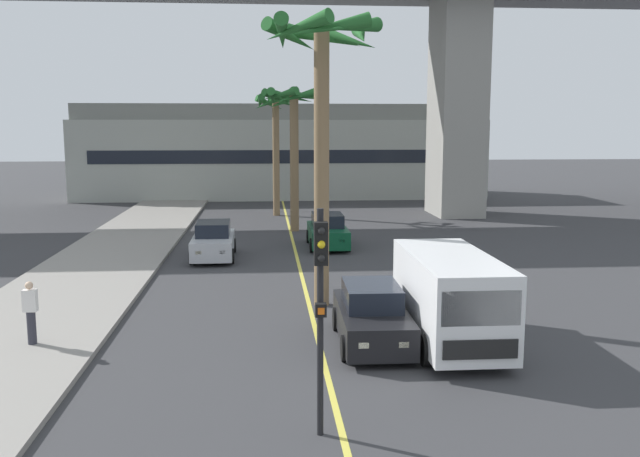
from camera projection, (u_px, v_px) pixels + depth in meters
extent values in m
cube|color=gray|center=(26.00, 329.00, 18.91)|extent=(4.80, 80.00, 0.15)
cube|color=#DBCC4C|center=(300.00, 268.00, 27.45)|extent=(0.14, 56.00, 0.01)
cube|color=gray|center=(457.00, 108.00, 42.98)|extent=(2.80, 4.40, 13.54)
cube|color=#ADB2A8|center=(281.00, 158.00, 55.19)|extent=(31.70, 8.00, 6.08)
cube|color=gray|center=(280.00, 113.00, 54.65)|extent=(31.07, 7.20, 1.20)
cube|color=black|center=(282.00, 157.00, 51.18)|extent=(28.53, 0.04, 1.00)
cube|color=#0C4728|center=(328.00, 235.00, 32.05)|extent=(1.72, 4.11, 0.80)
cube|color=black|center=(327.00, 220.00, 32.10)|extent=(1.40, 2.06, 0.60)
cube|color=#F2EDCC|center=(342.00, 241.00, 30.10)|extent=(0.24, 0.08, 0.14)
cube|color=#F2EDCC|center=(321.00, 241.00, 30.03)|extent=(0.24, 0.08, 0.14)
cylinder|color=black|center=(348.00, 245.00, 30.90)|extent=(0.22, 0.64, 0.64)
cylinder|color=black|center=(312.00, 245.00, 30.78)|extent=(0.22, 0.64, 0.64)
cylinder|color=black|center=(342.00, 236.00, 33.41)|extent=(0.22, 0.64, 0.64)
cylinder|color=black|center=(309.00, 236.00, 33.28)|extent=(0.22, 0.64, 0.64)
cube|color=black|center=(372.00, 322.00, 17.80)|extent=(1.79, 4.14, 0.80)
cube|color=black|center=(372.00, 295.00, 17.85)|extent=(1.44, 2.08, 0.60)
cube|color=#F2EDCC|center=(404.00, 344.00, 15.84)|extent=(0.24, 0.09, 0.14)
cube|color=#F2EDCC|center=(364.00, 345.00, 15.78)|extent=(0.24, 0.09, 0.14)
cylinder|color=black|center=(412.00, 347.00, 16.63)|extent=(0.23, 0.64, 0.64)
cylinder|color=black|center=(346.00, 348.00, 16.54)|extent=(0.23, 0.64, 0.64)
cylinder|color=black|center=(394.00, 318.00, 19.14)|extent=(0.23, 0.64, 0.64)
cylinder|color=black|center=(337.00, 319.00, 19.05)|extent=(0.23, 0.64, 0.64)
cube|color=#B7BABF|center=(213.00, 245.00, 29.34)|extent=(1.75, 4.12, 0.80)
cube|color=black|center=(213.00, 229.00, 29.39)|extent=(1.42, 2.07, 0.60)
cube|color=#F2EDCC|center=(222.00, 252.00, 27.40)|extent=(0.24, 0.08, 0.14)
cube|color=#F2EDCC|center=(199.00, 253.00, 27.31)|extent=(0.24, 0.08, 0.14)
cylinder|color=black|center=(231.00, 256.00, 28.20)|extent=(0.23, 0.64, 0.64)
cylinder|color=black|center=(192.00, 257.00, 28.05)|extent=(0.23, 0.64, 0.64)
cylinder|color=black|center=(233.00, 246.00, 30.71)|extent=(0.23, 0.64, 0.64)
cylinder|color=black|center=(197.00, 246.00, 30.56)|extent=(0.23, 0.64, 0.64)
cube|color=white|center=(450.00, 295.00, 17.66)|extent=(2.02, 5.21, 2.10)
cube|color=black|center=(481.00, 308.00, 15.08)|extent=(1.80, 0.09, 0.80)
cube|color=black|center=(480.00, 349.00, 15.16)|extent=(1.70, 0.07, 0.44)
cylinder|color=black|center=(505.00, 348.00, 16.33)|extent=(0.26, 0.76, 0.76)
cylinder|color=black|center=(427.00, 350.00, 16.19)|extent=(0.26, 0.76, 0.76)
cylinder|color=black|center=(467.00, 313.00, 19.41)|extent=(0.26, 0.76, 0.76)
cylinder|color=black|center=(401.00, 314.00, 19.26)|extent=(0.26, 0.76, 0.76)
cylinder|color=black|center=(320.00, 324.00, 12.32)|extent=(0.12, 0.12, 4.20)
cube|color=black|center=(321.00, 244.00, 11.96)|extent=(0.24, 0.20, 0.76)
sphere|color=black|center=(321.00, 231.00, 11.82)|extent=(0.14, 0.14, 0.14)
sphere|color=yellow|center=(321.00, 245.00, 11.86)|extent=(0.14, 0.14, 0.14)
sphere|color=black|center=(321.00, 258.00, 11.89)|extent=(0.14, 0.14, 0.14)
cube|color=black|center=(321.00, 310.00, 12.16)|extent=(0.20, 0.16, 0.24)
cube|color=orange|center=(321.00, 311.00, 12.08)|extent=(0.12, 0.03, 0.12)
cylinder|color=brown|center=(294.00, 164.00, 36.61)|extent=(0.47, 0.47, 7.24)
sphere|color=#236028|center=(294.00, 92.00, 36.05)|extent=(0.60, 0.60, 0.60)
cone|color=#236028|center=(315.00, 98.00, 36.14)|extent=(0.53, 2.31, 1.00)
cone|color=#236028|center=(307.00, 97.00, 36.96)|extent=(2.00, 1.87, 0.82)
cone|color=#236028|center=(292.00, 97.00, 37.19)|extent=(2.32, 0.58, 0.89)
cone|color=#236028|center=(279.00, 98.00, 36.83)|extent=(1.96, 1.91, 0.98)
cone|color=#236028|center=(273.00, 98.00, 36.09)|extent=(0.64, 2.33, 0.98)
cone|color=#236028|center=(280.00, 95.00, 35.19)|extent=(2.00, 1.86, 0.80)
cone|color=#236028|center=(296.00, 97.00, 34.98)|extent=(2.32, 0.57, 0.99)
cone|color=#236028|center=(309.00, 95.00, 35.29)|extent=(2.02, 1.84, 0.79)
cylinder|color=brown|center=(322.00, 171.00, 21.16)|extent=(0.47, 0.47, 8.50)
sphere|color=#236028|center=(322.00, 24.00, 20.50)|extent=(0.60, 0.60, 0.60)
cone|color=#236028|center=(361.00, 35.00, 20.58)|extent=(0.58, 2.43, 1.06)
cone|color=#236028|center=(347.00, 40.00, 21.42)|extent=(1.95, 2.06, 1.09)
cone|color=#236028|center=(324.00, 38.00, 21.71)|extent=(2.45, 0.78, 0.94)
cone|color=#236028|center=(291.00, 37.00, 21.26)|extent=(1.94, 2.08, 0.99)
cone|color=#236028|center=(282.00, 34.00, 20.51)|extent=(0.55, 2.43, 1.01)
cone|color=#236028|center=(297.00, 28.00, 19.60)|extent=(2.10, 1.93, 0.92)
cone|color=#236028|center=(330.00, 27.00, 19.39)|extent=(2.45, 0.71, 0.92)
cone|color=#236028|center=(352.00, 27.00, 19.74)|extent=(2.07, 1.96, 0.82)
cylinder|color=brown|center=(276.00, 158.00, 42.99)|extent=(0.43, 0.43, 7.24)
sphere|color=#236028|center=(275.00, 97.00, 42.43)|extent=(0.60, 0.60, 0.60)
cone|color=#236028|center=(291.00, 102.00, 42.52)|extent=(0.52, 1.96, 1.01)
cone|color=#236028|center=(282.00, 102.00, 43.34)|extent=(1.93, 1.32, 0.94)
cone|color=#236028|center=(270.00, 104.00, 43.33)|extent=(1.96, 1.13, 1.10)
cone|color=#236028|center=(260.00, 102.00, 42.32)|extent=(0.62, 1.98, 1.01)
cone|color=#236028|center=(268.00, 103.00, 41.63)|extent=(1.91, 1.32, 1.09)
cone|color=#236028|center=(283.00, 102.00, 41.68)|extent=(1.93, 1.28, 1.04)
cylinder|color=#2D2D38|center=(32.00, 328.00, 17.34)|extent=(0.22, 0.22, 0.85)
cube|color=white|center=(30.00, 301.00, 17.24)|extent=(0.34, 0.22, 0.56)
sphere|color=beige|center=(29.00, 285.00, 17.18)|extent=(0.20, 0.20, 0.20)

